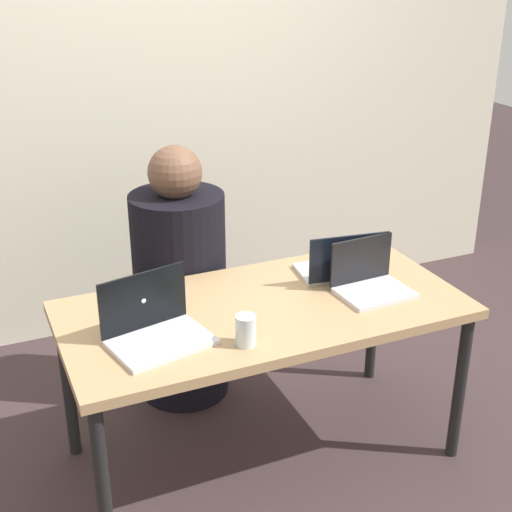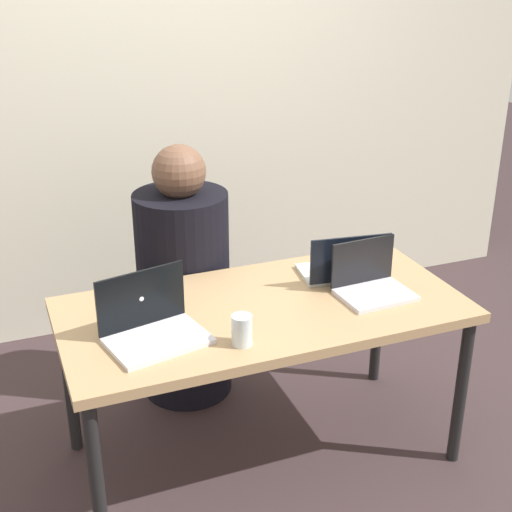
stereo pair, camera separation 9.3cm
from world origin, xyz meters
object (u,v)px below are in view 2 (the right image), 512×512
(laptop_back_right, at_px, (344,267))
(laptop_front_right, at_px, (371,283))
(person_at_center, at_px, (184,288))
(water_glass_left, at_px, (242,332))
(laptop_front_left, at_px, (152,326))

(laptop_back_right, relative_size, laptop_front_right, 1.26)
(person_at_center, relative_size, laptop_back_right, 3.27)
(laptop_front_right, distance_m, water_glass_left, 0.65)
(laptop_back_right, xyz_separation_m, water_glass_left, (-0.59, -0.36, 0.00))
(laptop_back_right, height_order, laptop_front_left, laptop_front_left)
(laptop_front_right, relative_size, laptop_front_left, 0.77)
(laptop_front_right, bearing_deg, person_at_center, 129.39)
(person_at_center, distance_m, water_glass_left, 0.87)
(laptop_front_left, xyz_separation_m, water_glass_left, (0.28, -0.16, -0.00))
(laptop_back_right, height_order, water_glass_left, laptop_back_right)
(laptop_front_right, xyz_separation_m, water_glass_left, (-0.62, -0.19, 0.00))
(laptop_back_right, relative_size, water_glass_left, 3.30)
(laptop_back_right, bearing_deg, laptop_front_left, 20.92)
(person_at_center, bearing_deg, laptop_back_right, 139.32)
(person_at_center, xyz_separation_m, laptop_back_right, (0.57, -0.48, 0.21))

